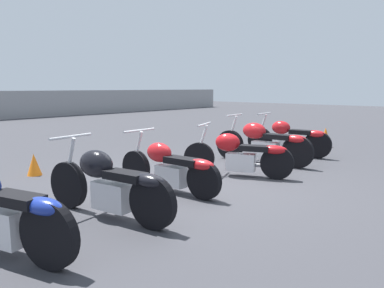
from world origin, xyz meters
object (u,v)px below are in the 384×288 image
object	(u,v)px
motorcycle_slot_3	(239,154)
motorcycle_slot_5	(289,138)
motorcycle_slot_1	(108,183)
traffic_cone_far	(325,137)
motorcycle_slot_2	(170,167)
motorcycle_slot_4	(263,143)
traffic_cone_near	(34,165)

from	to	relation	value
motorcycle_slot_3	motorcycle_slot_5	size ratio (longest dim) A/B	0.94
motorcycle_slot_1	traffic_cone_far	size ratio (longest dim) A/B	3.90
motorcycle_slot_2	motorcycle_slot_4	bearing A→B (deg)	-2.03
traffic_cone_far	motorcycle_slot_4	bearing A→B (deg)	178.57
motorcycle_slot_2	motorcycle_slot_5	xyz separation A→B (m)	(4.15, 0.12, 0.03)
motorcycle_slot_1	motorcycle_slot_5	bearing A→B (deg)	-4.57
traffic_cone_near	motorcycle_slot_2	bearing A→B (deg)	-71.71
motorcycle_slot_3	motorcycle_slot_4	distance (m)	1.34
motorcycle_slot_3	motorcycle_slot_4	world-z (taller)	motorcycle_slot_4
traffic_cone_far	motorcycle_slot_1	bearing A→B (deg)	-177.98
motorcycle_slot_2	motorcycle_slot_3	world-z (taller)	motorcycle_slot_3
motorcycle_slot_2	traffic_cone_far	distance (m)	6.03
motorcycle_slot_2	motorcycle_slot_5	size ratio (longest dim) A/B	0.96
traffic_cone_far	traffic_cone_near	bearing A→B (deg)	158.75
motorcycle_slot_1	motorcycle_slot_4	size ratio (longest dim) A/B	0.92
motorcycle_slot_5	traffic_cone_far	xyz separation A→B (m)	(1.87, -0.12, -0.16)
motorcycle_slot_5	traffic_cone_near	world-z (taller)	motorcycle_slot_5
motorcycle_slot_1	motorcycle_slot_2	xyz separation A→B (m)	(1.34, 0.27, -0.05)
traffic_cone_near	traffic_cone_far	bearing A→B (deg)	-21.25
motorcycle_slot_4	motorcycle_slot_5	bearing A→B (deg)	-1.95
motorcycle_slot_1	traffic_cone_near	bearing A→B (deg)	72.70
motorcycle_slot_1	motorcycle_slot_4	world-z (taller)	motorcycle_slot_4
motorcycle_slot_3	traffic_cone_near	size ratio (longest dim) A/B	4.80
motorcycle_slot_5	traffic_cone_near	distance (m)	5.66
motorcycle_slot_2	motorcycle_slot_4	distance (m)	2.89
motorcycle_slot_5	traffic_cone_far	world-z (taller)	motorcycle_slot_5
motorcycle_slot_2	motorcycle_slot_3	distance (m)	1.60
motorcycle_slot_5	motorcycle_slot_2	bearing A→B (deg)	175.04
motorcycle_slot_5	motorcycle_slot_3	bearing A→B (deg)	-179.42
motorcycle_slot_3	traffic_cone_near	bearing A→B (deg)	108.55
motorcycle_slot_4	traffic_cone_near	size ratio (longest dim) A/B	5.60
motorcycle_slot_1	motorcycle_slot_3	bearing A→B (deg)	-7.35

